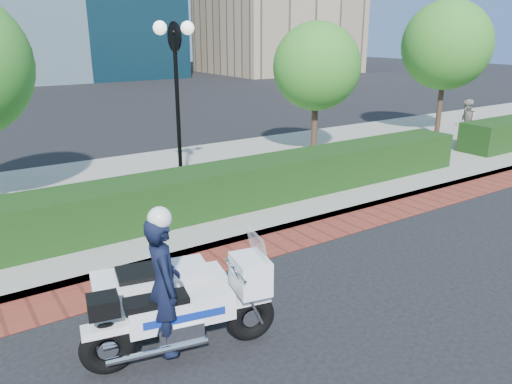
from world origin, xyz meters
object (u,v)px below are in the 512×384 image
police_motorcycle (167,295)px  pedestrian (466,123)px  tree_c (317,67)px  tree_d (447,45)px  lamppost (177,82)px

police_motorcycle → pedestrian: (13.71, 4.88, 0.27)m
tree_c → tree_d: 6.52m
lamppost → tree_d: size_ratio=0.82×
tree_d → police_motorcycle: tree_d is taller
tree_d → police_motorcycle: (-14.88, -6.89, -2.88)m
tree_d → pedestrian: 3.50m
lamppost → pedestrian: lamppost is taller
tree_d → police_motorcycle: 16.65m
lamppost → police_motorcycle: 6.67m
tree_c → police_motorcycle: (-8.38, -6.89, -2.32)m
lamppost → tree_c: bearing=13.3°
pedestrian → lamppost: bearing=-46.7°
lamppost → police_motorcycle: lamppost is taller
pedestrian → tree_d: bearing=-163.2°
tree_d → pedestrian: bearing=-120.2°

